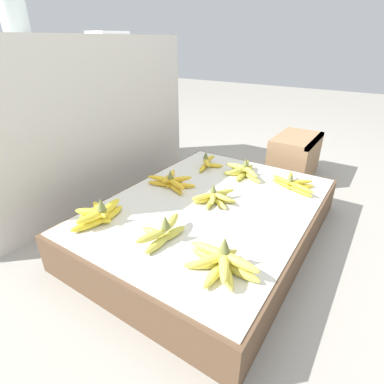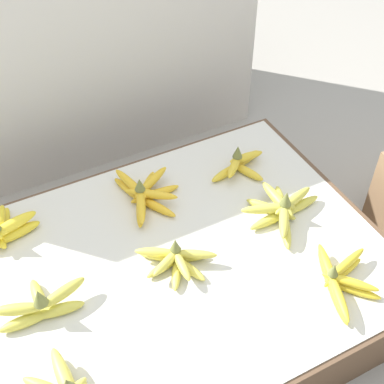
{
  "view_description": "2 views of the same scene",
  "coord_description": "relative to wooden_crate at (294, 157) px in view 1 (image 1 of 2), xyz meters",
  "views": [
    {
      "loc": [
        -1.0,
        -0.57,
        0.81
      ],
      "look_at": [
        0.04,
        0.12,
        0.17
      ],
      "focal_mm": 28.0,
      "sensor_mm": 36.0,
      "label": 1
    },
    {
      "loc": [
        -0.34,
        -0.79,
        1.26
      ],
      "look_at": [
        0.12,
        0.11,
        0.28
      ],
      "focal_mm": 50.0,
      "sensor_mm": 36.0,
      "label": 2
    }
  ],
  "objects": [
    {
      "name": "banana_bunch_back_left",
      "position": [
        -1.25,
        0.4,
        0.07
      ],
      "size": [
        0.24,
        0.16,
        0.11
      ],
      "color": "yellow",
      "rests_on": "display_platform"
    },
    {
      "name": "ground_plane",
      "position": [
        -0.88,
        0.11,
        -0.14
      ],
      "size": [
        10.0,
        10.0,
        0.0
      ],
      "primitive_type": "plane",
      "color": "gray"
    },
    {
      "name": "banana_bunch_middle_midleft",
      "position": [
        -0.87,
        0.09,
        0.06
      ],
      "size": [
        0.19,
        0.17,
        0.08
      ],
      "color": "#DBCC4C",
      "rests_on": "display_platform"
    },
    {
      "name": "wooden_crate",
      "position": [
        0.0,
        0.0,
        0.0
      ],
      "size": [
        0.39,
        0.24,
        0.27
      ],
      "color": "#997551",
      "rests_on": "ground_plane"
    },
    {
      "name": "back_vendor_table",
      "position": [
        -0.89,
        1.0,
        0.28
      ],
      "size": [
        1.31,
        0.52,
        0.83
      ],
      "color": "beige",
      "rests_on": "ground_plane"
    },
    {
      "name": "banana_bunch_front_left",
      "position": [
        -1.24,
        -0.14,
        0.07
      ],
      "size": [
        0.18,
        0.25,
        0.11
      ],
      "color": "#DBCC4C",
      "rests_on": "display_platform"
    },
    {
      "name": "foam_tray_white",
      "position": [
        -0.55,
        1.0,
        0.71
      ],
      "size": [
        0.21,
        0.14,
        0.02
      ],
      "color": "white",
      "rests_on": "back_vendor_table"
    },
    {
      "name": "banana_bunch_middle_midright",
      "position": [
        -0.53,
        0.11,
        0.06
      ],
      "size": [
        0.25,
        0.23,
        0.1
      ],
      "color": "gold",
      "rests_on": "display_platform"
    },
    {
      "name": "display_platform",
      "position": [
        -0.88,
        0.11,
        -0.05
      ],
      "size": [
        1.14,
        0.83,
        0.17
      ],
      "color": "brown",
      "rests_on": "ground_plane"
    },
    {
      "name": "banana_bunch_front_midright",
      "position": [
        -0.54,
        -0.15,
        0.06
      ],
      "size": [
        0.19,
        0.23,
        0.08
      ],
      "color": "yellow",
      "rests_on": "display_platform"
    },
    {
      "name": "banana_bunch_back_midright",
      "position": [
        -0.54,
        0.33,
        0.06
      ],
      "size": [
        0.2,
        0.14,
        0.09
      ],
      "color": "gold",
      "rests_on": "display_platform"
    },
    {
      "name": "glass_jar",
      "position": [
        -0.99,
        1.14,
        0.8
      ],
      "size": [
        0.13,
        0.13,
        0.21
      ],
      "color": "silver",
      "rests_on": "back_vendor_table"
    },
    {
      "name": "banana_bunch_middle_left",
      "position": [
        -1.21,
        0.11,
        0.07
      ],
      "size": [
        0.23,
        0.14,
        0.11
      ],
      "color": "gold",
      "rests_on": "display_platform"
    },
    {
      "name": "banana_bunch_back_midleft",
      "position": [
        -0.84,
        0.35,
        0.06
      ],
      "size": [
        0.18,
        0.24,
        0.09
      ],
      "color": "gold",
      "rests_on": "display_platform"
    }
  ]
}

